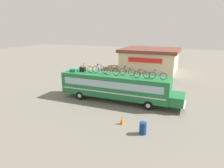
# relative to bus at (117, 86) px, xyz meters

# --- Properties ---
(ground_plane) EXTENTS (120.00, 120.00, 0.00)m
(ground_plane) POSITION_rel_bus_xyz_m (-0.25, -0.00, -1.67)
(ground_plane) COLOR slate
(bus) EXTENTS (12.88, 2.63, 2.84)m
(bus) POSITION_rel_bus_xyz_m (0.00, 0.00, 0.00)
(bus) COLOR #1E6B38
(bus) RESTS_ON ground
(luggage_bag_1) EXTENTS (0.72, 0.56, 0.33)m
(luggage_bag_1) POSITION_rel_bus_xyz_m (-4.95, -0.35, 1.34)
(luggage_bag_1) COLOR #1E7F66
(luggage_bag_1) RESTS_ON bus
(luggage_bag_2) EXTENTS (0.59, 0.47, 0.46)m
(luggage_bag_2) POSITION_rel_bus_xyz_m (-4.17, 0.24, 1.40)
(luggage_bag_2) COLOR black
(luggage_bag_2) RESTS_ON bus
(rooftop_bicycle_1) EXTENTS (1.71, 0.44, 0.93)m
(rooftop_bicycle_1) POSITION_rel_bus_xyz_m (-3.59, 0.00, 1.56)
(rooftop_bicycle_1) COLOR black
(rooftop_bicycle_1) RESTS_ON bus
(rooftop_bicycle_2) EXTENTS (1.78, 0.44, 0.98)m
(rooftop_bicycle_2) POSITION_rel_bus_xyz_m (-1.96, 0.07, 1.57)
(rooftop_bicycle_2) COLOR black
(rooftop_bicycle_2) RESTS_ON bus
(rooftop_bicycle_3) EXTENTS (1.71, 0.44, 0.98)m
(rooftop_bicycle_3) POSITION_rel_bus_xyz_m (-0.48, -0.30, 1.58)
(rooftop_bicycle_3) COLOR black
(rooftop_bicycle_3) RESTS_ON bus
(rooftop_bicycle_4) EXTENTS (1.68, 0.44, 0.95)m
(rooftop_bicycle_4) POSITION_rel_bus_xyz_m (1.05, 0.18, 1.56)
(rooftop_bicycle_4) COLOR black
(rooftop_bicycle_4) RESTS_ON bus
(rooftop_bicycle_5) EXTENTS (1.64, 0.44, 0.89)m
(rooftop_bicycle_5) POSITION_rel_bus_xyz_m (2.69, -0.33, 1.54)
(rooftop_bicycle_5) COLOR black
(rooftop_bicycle_5) RESTS_ON bus
(rooftop_bicycle_6) EXTENTS (1.73, 0.44, 0.90)m
(rooftop_bicycle_6) POSITION_rel_bus_xyz_m (4.18, -0.20, 1.55)
(rooftop_bicycle_6) COLOR black
(rooftop_bicycle_6) RESTS_ON bus
(roadside_building) EXTENTS (9.82, 8.71, 4.01)m
(roadside_building) POSITION_rel_bus_xyz_m (-0.13, 16.83, 0.38)
(roadside_building) COLOR beige
(roadside_building) RESTS_ON ground
(trash_bin) EXTENTS (0.52, 0.52, 0.91)m
(trash_bin) POSITION_rel_bus_xyz_m (4.26, -5.72, -1.21)
(trash_bin) COLOR navy
(trash_bin) RESTS_ON ground
(traffic_cone) EXTENTS (0.35, 0.35, 0.61)m
(traffic_cone) POSITION_rel_bus_xyz_m (2.33, -4.84, -1.36)
(traffic_cone) COLOR orange
(traffic_cone) RESTS_ON ground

